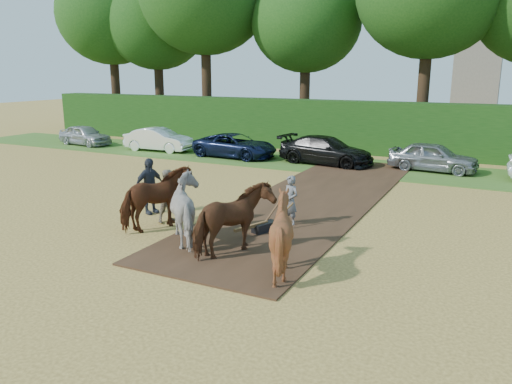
{
  "coord_description": "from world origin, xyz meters",
  "views": [
    {
      "loc": [
        7.69,
        -10.32,
        4.75
      ],
      "look_at": [
        1.57,
        1.9,
        1.4
      ],
      "focal_mm": 35.0,
      "sensor_mm": 36.0,
      "label": 1
    }
  ],
  "objects_px": {
    "plough_team": "(214,215)",
    "parked_cars": "(348,153)",
    "spectator_near": "(169,196)",
    "spectator_far": "(149,186)"
  },
  "relations": [
    {
      "from": "plough_team",
      "to": "parked_cars",
      "type": "height_order",
      "value": "plough_team"
    },
    {
      "from": "spectator_near",
      "to": "spectator_far",
      "type": "height_order",
      "value": "spectator_far"
    },
    {
      "from": "spectator_near",
      "to": "parked_cars",
      "type": "distance_m",
      "value": 12.09
    },
    {
      "from": "plough_team",
      "to": "parked_cars",
      "type": "relative_size",
      "value": 0.18
    },
    {
      "from": "spectator_far",
      "to": "plough_team",
      "type": "distance_m",
      "value": 4.19
    },
    {
      "from": "spectator_far",
      "to": "parked_cars",
      "type": "height_order",
      "value": "spectator_far"
    },
    {
      "from": "parked_cars",
      "to": "spectator_far",
      "type": "bearing_deg",
      "value": -107.29
    },
    {
      "from": "plough_team",
      "to": "parked_cars",
      "type": "distance_m",
      "value": 13.31
    },
    {
      "from": "plough_team",
      "to": "spectator_near",
      "type": "bearing_deg",
      "value": 150.39
    },
    {
      "from": "spectator_near",
      "to": "spectator_far",
      "type": "bearing_deg",
      "value": 88.87
    }
  ]
}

